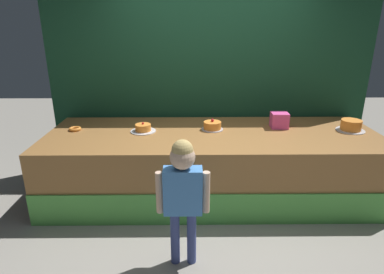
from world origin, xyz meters
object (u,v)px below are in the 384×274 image
Objects in this scene: pink_box at (279,120)px; cake_left at (143,128)px; cake_right at (351,126)px; donut at (75,129)px; child_figure at (183,187)px; cake_center at (212,126)px.

cake_left is (-1.63, -0.13, -0.05)m from pink_box.
cake_left is 0.91× the size of cake_right.
child_figure is at bearing -45.76° from donut.
pink_box is 0.78× the size of cake_center.
cake_right reaches higher than cake_left.
cake_left is (-0.49, 1.28, 0.08)m from child_figure.
cake_right is at bearing -0.85° from donut.
cake_center is (-0.82, -0.07, -0.04)m from pink_box.
pink_box is 0.68× the size of cake_left.
cake_center is at bearing 0.33° from donut.
donut is (-2.45, -0.08, -0.07)m from pink_box.
cake_left is at bearing -175.60° from cake_center.
pink_box is 2.45m from donut.
pink_box is at bearing 4.70° from cake_left.
donut is at bearing 176.25° from cake_left.
donut is at bearing 134.24° from child_figure.
pink_box is 0.62× the size of cake_right.
cake_left reaches higher than donut.
cake_right is (1.97, 1.29, 0.11)m from child_figure.
child_figure reaches higher than donut.
child_figure is 1.87m from donut.
child_figure is 1.38m from cake_left.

